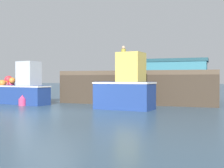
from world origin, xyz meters
TOP-DOWN VIEW (x-y plane):
  - ground at (0.00, 0.00)m, footprint 120.00×160.00m
  - pier at (2.36, 7.46)m, footprint 9.15×6.72m
  - fishing_boat_near_left at (-3.71, 3.21)m, footprint 3.54×1.81m
  - fishing_boat_near_right at (2.68, 2.55)m, footprint 2.96×1.69m
  - dockworker at (0.76, 8.26)m, footprint 0.34×0.34m
  - warehouse at (-0.05, 36.09)m, footprint 11.43×4.87m
  - mooring_buoy_foreground at (-3.28, 2.53)m, footprint 0.41×0.41m

SIDE VIEW (x-z plane):
  - ground at x=0.00m, z-range -0.10..0.00m
  - mooring_buoy_foreground at x=-3.28m, z-range -0.03..0.55m
  - fishing_boat_near_left at x=-3.71m, z-range -0.29..2.16m
  - fishing_boat_near_right at x=2.68m, z-range -0.32..2.41m
  - pier at x=2.36m, z-range 0.62..2.57m
  - warehouse at x=-0.05m, z-range 0.02..4.61m
  - dockworker at x=0.76m, z-range 1.95..3.75m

